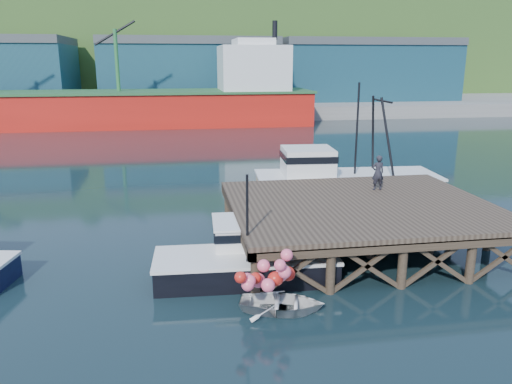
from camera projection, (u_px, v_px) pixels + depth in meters
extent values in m
plane|color=black|center=(243.00, 252.00, 22.93)|extent=(300.00, 300.00, 0.00)
cube|color=brown|center=(360.00, 205.00, 23.27)|extent=(12.00, 10.00, 0.25)
cube|color=#473828|center=(406.00, 247.00, 18.71)|extent=(12.00, 0.30, 0.35)
cylinder|color=#473828|center=(255.00, 279.00, 18.20)|extent=(0.36, 0.36, 2.60)
cylinder|color=#473828|center=(228.00, 207.00, 27.18)|extent=(0.36, 0.36, 2.60)
cylinder|color=#473828|center=(423.00, 198.00, 28.95)|extent=(0.36, 0.36, 2.60)
cube|color=gray|center=(190.00, 104.00, 89.48)|extent=(160.00, 40.00, 2.00)
cube|color=#1B4A5A|center=(190.00, 73.00, 83.31)|extent=(28.00, 16.00, 9.00)
cube|color=#1B4A5A|center=(361.00, 73.00, 87.98)|extent=(30.00, 16.00, 9.00)
cube|color=red|center=(105.00, 110.00, 66.31)|extent=(55.00, 9.50, 4.40)
cube|color=#26592D|center=(103.00, 92.00, 65.72)|extent=(55.50, 10.00, 0.30)
cube|color=silver|center=(253.00, 69.00, 68.08)|extent=(9.00, 9.00, 6.00)
cube|color=silver|center=(253.00, 43.00, 67.24)|extent=(5.00, 7.00, 1.20)
cylinder|color=black|center=(275.00, 30.00, 67.27)|extent=(0.70, 0.70, 2.50)
cube|color=#2D511E|center=(184.00, 50.00, 115.57)|extent=(220.00, 50.00, 22.00)
cube|color=black|center=(246.00, 268.00, 19.92)|extent=(7.22, 2.96, 0.98)
cube|color=silver|center=(246.00, 256.00, 19.79)|extent=(7.37, 3.01, 0.13)
cube|color=silver|center=(243.00, 234.00, 20.90)|extent=(2.47, 2.47, 0.98)
cube|color=black|center=(243.00, 229.00, 20.84)|extent=(2.61, 2.61, 0.33)
cylinder|color=black|center=(247.00, 220.00, 18.67)|extent=(0.10, 0.10, 3.50)
sphere|color=#FF5D7F|center=(251.00, 285.00, 16.78)|extent=(0.46, 0.46, 0.46)
sphere|color=#FF5D7F|center=(279.00, 274.00, 17.09)|extent=(0.46, 0.46, 0.46)
sphere|color=red|center=(269.00, 276.00, 16.44)|extent=(0.46, 0.46, 0.46)
cube|color=#CCB584|center=(346.00, 190.00, 30.40)|extent=(10.94, 4.42, 1.75)
cube|color=silver|center=(347.00, 175.00, 30.16)|extent=(11.15, 4.63, 0.15)
cube|color=silver|center=(308.00, 163.00, 29.57)|extent=(3.10, 2.92, 1.75)
cube|color=black|center=(308.00, 157.00, 29.47)|extent=(3.20, 3.02, 0.39)
cylinder|color=black|center=(357.00, 133.00, 29.58)|extent=(0.12, 0.12, 5.84)
imported|color=white|center=(282.00, 303.00, 17.40)|extent=(3.41, 2.83, 0.61)
imported|color=black|center=(378.00, 173.00, 25.26)|extent=(0.67, 0.46, 1.79)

